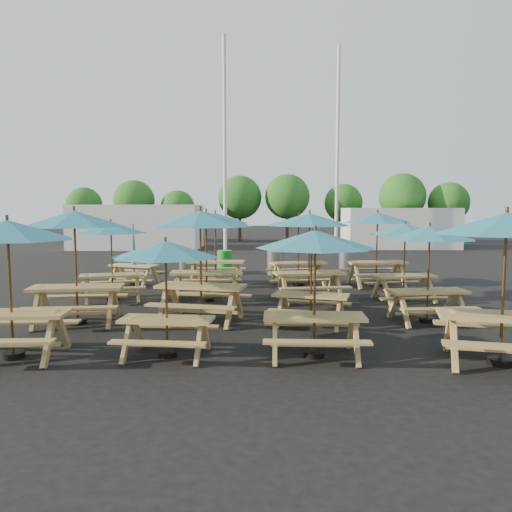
{
  "coord_description": "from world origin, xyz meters",
  "views": [
    {
      "loc": [
        0.33,
        -13.96,
        2.59
      ],
      "look_at": [
        0.0,
        1.5,
        1.1
      ],
      "focal_mm": 35.0,
      "sensor_mm": 36.0,
      "label": 1
    }
  ],
  "objects_px": {
    "picnic_unit_14": "(405,233)",
    "picnic_unit_15": "(377,222)",
    "picnic_unit_4": "(166,256)",
    "waste_bin_1": "(185,261)",
    "picnic_unit_5": "(200,225)",
    "picnic_unit_2": "(111,232)",
    "picnic_unit_10": "(309,224)",
    "waste_bin_3": "(275,263)",
    "picnic_unit_9": "(312,244)",
    "waste_bin_2": "(225,262)",
    "picnic_unit_8": "(315,246)",
    "picnic_unit_6": "(206,223)",
    "picnic_unit_0": "(8,238)",
    "picnic_unit_13": "(430,238)",
    "picnic_unit_12": "(506,232)",
    "picnic_unit_7": "(215,222)",
    "waste_bin_4": "(346,262)",
    "waste_bin_0": "(154,261)",
    "picnic_unit_1": "(74,225)",
    "picnic_unit_11": "(299,225)",
    "picnic_unit_3": "(134,260)"
  },
  "relations": [
    {
      "from": "waste_bin_1",
      "to": "picnic_unit_4",
      "type": "bearing_deg",
      "value": -82.32
    },
    {
      "from": "waste_bin_0",
      "to": "waste_bin_4",
      "type": "height_order",
      "value": "same"
    },
    {
      "from": "picnic_unit_5",
      "to": "picnic_unit_9",
      "type": "distance_m",
      "value": 2.52
    },
    {
      "from": "picnic_unit_7",
      "to": "waste_bin_3",
      "type": "relative_size",
      "value": 2.6
    },
    {
      "from": "picnic_unit_0",
      "to": "waste_bin_4",
      "type": "xyz_separation_m",
      "value": [
        7.55,
        11.45,
        -1.62
      ]
    },
    {
      "from": "picnic_unit_0",
      "to": "waste_bin_2",
      "type": "xyz_separation_m",
      "value": [
        2.74,
        11.06,
        -1.62
      ]
    },
    {
      "from": "picnic_unit_4",
      "to": "picnic_unit_13",
      "type": "height_order",
      "value": "picnic_unit_13"
    },
    {
      "from": "picnic_unit_7",
      "to": "waste_bin_3",
      "type": "distance_m",
      "value": 3.75
    },
    {
      "from": "picnic_unit_12",
      "to": "waste_bin_1",
      "type": "bearing_deg",
      "value": 134.72
    },
    {
      "from": "waste_bin_2",
      "to": "picnic_unit_8",
      "type": "bearing_deg",
      "value": -77.21
    },
    {
      "from": "picnic_unit_7",
      "to": "waste_bin_4",
      "type": "bearing_deg",
      "value": 34.23
    },
    {
      "from": "picnic_unit_15",
      "to": "waste_bin_3",
      "type": "height_order",
      "value": "picnic_unit_15"
    },
    {
      "from": "picnic_unit_9",
      "to": "waste_bin_2",
      "type": "bearing_deg",
      "value": 122.79
    },
    {
      "from": "picnic_unit_11",
      "to": "picnic_unit_13",
      "type": "height_order",
      "value": "picnic_unit_11"
    },
    {
      "from": "picnic_unit_0",
      "to": "picnic_unit_3",
      "type": "height_order",
      "value": "picnic_unit_0"
    },
    {
      "from": "picnic_unit_8",
      "to": "picnic_unit_10",
      "type": "height_order",
      "value": "picnic_unit_10"
    },
    {
      "from": "picnic_unit_9",
      "to": "picnic_unit_2",
      "type": "bearing_deg",
      "value": 167.33
    },
    {
      "from": "picnic_unit_7",
      "to": "waste_bin_3",
      "type": "xyz_separation_m",
      "value": [
        2.03,
        2.68,
        -1.65
      ]
    },
    {
      "from": "waste_bin_0",
      "to": "waste_bin_4",
      "type": "bearing_deg",
      "value": 0.72
    },
    {
      "from": "picnic_unit_2",
      "to": "picnic_unit_14",
      "type": "distance_m",
      "value": 8.16
    },
    {
      "from": "picnic_unit_1",
      "to": "picnic_unit_13",
      "type": "xyz_separation_m",
      "value": [
        7.89,
        0.34,
        -0.3
      ]
    },
    {
      "from": "picnic_unit_8",
      "to": "waste_bin_1",
      "type": "height_order",
      "value": "picnic_unit_8"
    },
    {
      "from": "picnic_unit_11",
      "to": "waste_bin_3",
      "type": "relative_size",
      "value": 2.83
    },
    {
      "from": "picnic_unit_1",
      "to": "picnic_unit_9",
      "type": "relative_size",
      "value": 1.12
    },
    {
      "from": "picnic_unit_12",
      "to": "picnic_unit_1",
      "type": "bearing_deg",
      "value": 174.38
    },
    {
      "from": "waste_bin_1",
      "to": "waste_bin_2",
      "type": "relative_size",
      "value": 1.0
    },
    {
      "from": "picnic_unit_14",
      "to": "picnic_unit_15",
      "type": "height_order",
      "value": "picnic_unit_15"
    },
    {
      "from": "picnic_unit_5",
      "to": "picnic_unit_6",
      "type": "bearing_deg",
      "value": 105.07
    },
    {
      "from": "picnic_unit_10",
      "to": "waste_bin_3",
      "type": "distance_m",
      "value": 5.91
    },
    {
      "from": "picnic_unit_9",
      "to": "picnic_unit_15",
      "type": "height_order",
      "value": "picnic_unit_15"
    },
    {
      "from": "picnic_unit_14",
      "to": "picnic_unit_4",
      "type": "bearing_deg",
      "value": -148.75
    },
    {
      "from": "waste_bin_1",
      "to": "waste_bin_2",
      "type": "distance_m",
      "value": 1.64
    },
    {
      "from": "picnic_unit_5",
      "to": "picnic_unit_12",
      "type": "bearing_deg",
      "value": -18.46
    },
    {
      "from": "picnic_unit_14",
      "to": "picnic_unit_0",
      "type": "bearing_deg",
      "value": -158.87
    },
    {
      "from": "picnic_unit_1",
      "to": "picnic_unit_11",
      "type": "distance_m",
      "value": 7.77
    },
    {
      "from": "picnic_unit_4",
      "to": "picnic_unit_15",
      "type": "relative_size",
      "value": 0.8
    },
    {
      "from": "picnic_unit_8",
      "to": "waste_bin_1",
      "type": "distance_m",
      "value": 12.04
    },
    {
      "from": "picnic_unit_2",
      "to": "picnic_unit_8",
      "type": "bearing_deg",
      "value": -62.93
    },
    {
      "from": "picnic_unit_7",
      "to": "picnic_unit_15",
      "type": "xyz_separation_m",
      "value": [
        5.36,
        -0.16,
        0.02
      ]
    },
    {
      "from": "picnic_unit_3",
      "to": "picnic_unit_11",
      "type": "bearing_deg",
      "value": 18.27
    },
    {
      "from": "waste_bin_0",
      "to": "picnic_unit_13",
      "type": "bearing_deg",
      "value": -46.06
    },
    {
      "from": "picnic_unit_1",
      "to": "waste_bin_0",
      "type": "bearing_deg",
      "value": 83.87
    },
    {
      "from": "picnic_unit_11",
      "to": "picnic_unit_6",
      "type": "bearing_deg",
      "value": -147.95
    },
    {
      "from": "picnic_unit_4",
      "to": "picnic_unit_9",
      "type": "relative_size",
      "value": 0.86
    },
    {
      "from": "picnic_unit_1",
      "to": "picnic_unit_7",
      "type": "distance_m",
      "value": 6.29
    },
    {
      "from": "picnic_unit_2",
      "to": "picnic_unit_13",
      "type": "bearing_deg",
      "value": -34.87
    },
    {
      "from": "waste_bin_4",
      "to": "picnic_unit_4",
      "type": "bearing_deg",
      "value": -113.45
    },
    {
      "from": "picnic_unit_4",
      "to": "waste_bin_1",
      "type": "relative_size",
      "value": 2.18
    },
    {
      "from": "picnic_unit_2",
      "to": "picnic_unit_13",
      "type": "relative_size",
      "value": 1.12
    },
    {
      "from": "picnic_unit_5",
      "to": "waste_bin_1",
      "type": "xyz_separation_m",
      "value": [
        -1.76,
        8.56,
        -1.74
      ]
    }
  ]
}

